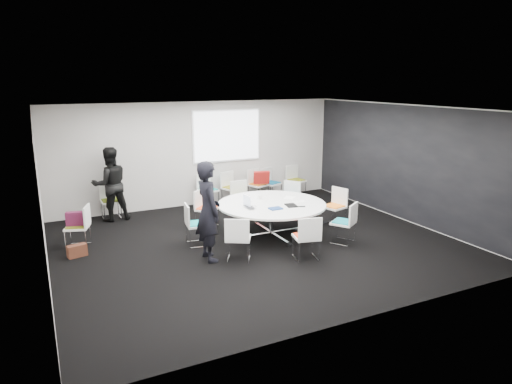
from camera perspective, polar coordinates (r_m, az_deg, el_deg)
name	(u,v)px	position (r m, az deg, el deg)	size (l,w,h in m)	color
room_shell	(260,178)	(9.36, 0.49, 1.78)	(8.08, 7.08, 2.88)	black
conference_table	(272,211)	(10.03, 1.96, -2.38)	(2.37, 2.37, 0.73)	silver
projection_screen	(227,136)	(12.69, -3.63, 7.02)	(1.90, 0.03, 1.35)	white
chair_ring_a	(334,214)	(10.95, 9.71, -2.69)	(0.56, 0.57, 0.88)	silver
chair_ring_b	(289,206)	(11.48, 4.11, -1.75)	(0.63, 0.63, 0.88)	silver
chair_ring_c	(242,205)	(11.50, -1.76, -1.69)	(0.48, 0.46, 0.88)	silver
chair_ring_d	(207,216)	(10.69, -6.18, -2.97)	(0.64, 0.64, 0.88)	silver
chair_ring_e	(197,232)	(9.60, -7.39, -5.00)	(0.50, 0.51, 0.88)	silver
chair_ring_f	(238,247)	(8.73, -2.24, -6.84)	(0.62, 0.62, 0.88)	silver
chair_ring_g	(306,246)	(8.83, 6.30, -6.67)	(0.55, 0.54, 0.88)	silver
chair_ring_h	(343,230)	(9.80, 10.88, -4.73)	(0.63, 0.63, 0.88)	silver
chair_back_a	(208,196)	(12.45, -6.03, -0.54)	(0.56, 0.55, 0.88)	silver
chair_back_b	(232,194)	(12.66, -3.07, -0.24)	(0.57, 0.57, 0.88)	silver
chair_back_c	(258,191)	(13.03, 0.24, 0.18)	(0.58, 0.58, 0.88)	silver
chair_back_d	(271,189)	(13.21, 1.90, 0.37)	(0.60, 0.59, 0.88)	silver
chair_back_e	(296,186)	(13.61, 5.00, 0.73)	(0.53, 0.52, 0.88)	silver
chair_spare_left	(79,235)	(10.05, -21.27, -4.99)	(0.57, 0.58, 0.88)	silver
chair_person_back	(111,207)	(11.87, -17.65, -1.86)	(0.47, 0.46, 0.88)	silver
person_main	(208,211)	(8.61, -6.00, -2.40)	(0.70, 0.46, 1.92)	black
person_back	(110,184)	(11.56, -17.75, 0.93)	(0.88, 0.68, 1.80)	black
laptop	(251,207)	(9.65, -0.57, -1.86)	(0.35, 0.22, 0.03)	#333338
laptop_lid	(247,201)	(9.68, -1.16, -1.09)	(0.30, 0.02, 0.22)	silver
notebook_black	(291,205)	(9.80, 4.41, -1.68)	(0.22, 0.30, 0.02)	black
tablet_folio	(276,208)	(9.54, 2.45, -2.06)	(0.26, 0.20, 0.03)	navy
papers_right	(289,198)	(10.47, 4.19, -0.71)	(0.30, 0.21, 0.00)	white
papers_front	(299,202)	(10.15, 5.34, -1.19)	(0.30, 0.21, 0.00)	silver
cup	(260,197)	(10.32, 0.51, -0.63)	(0.08, 0.08, 0.09)	white
phone	(302,206)	(9.76, 5.76, -1.81)	(0.14, 0.07, 0.01)	black
maroon_bag	(76,219)	(9.95, -21.53, -3.11)	(0.40, 0.14, 0.28)	#561634
brown_bag	(77,251)	(9.61, -21.46, -6.85)	(0.36, 0.16, 0.24)	#4A2417
red_jacket	(262,177)	(12.74, 0.70, 1.83)	(0.44, 0.10, 0.35)	#A61814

